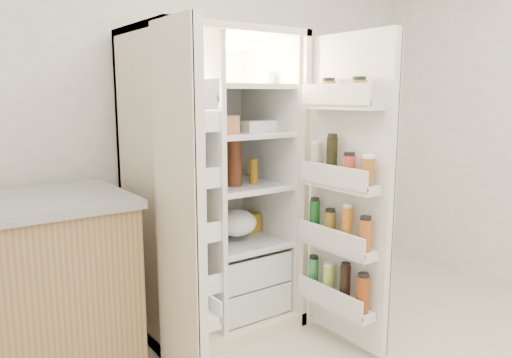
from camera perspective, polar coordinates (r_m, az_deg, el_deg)
wall_back at (r=3.26m, az=-7.86°, el=8.35°), size 4.00×0.02×2.70m
refrigerator at (r=3.02m, az=-5.20°, el=-3.35°), size 0.92×0.70×1.80m
freezer_door at (r=2.23m, az=-8.87°, el=-4.26°), size 0.15×0.40×1.72m
fridge_door at (r=2.74m, az=10.70°, el=-2.04°), size 0.17×0.58×1.72m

